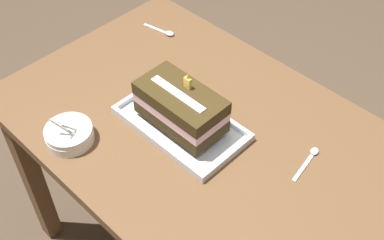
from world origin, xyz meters
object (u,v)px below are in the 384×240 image
foil_tray (181,124)px  bowl_stack (69,134)px  serving_spoon_near_tray (166,32)px  serving_spoon_by_bowls (311,156)px  birthday_cake (181,107)px

foil_tray → bowl_stack: bearing=-125.9°
serving_spoon_near_tray → bowl_stack: bearing=-72.4°
foil_tray → serving_spoon_near_tray: 0.44m
bowl_stack → serving_spoon_by_bowls: size_ratio=0.99×
foil_tray → birthday_cake: birthday_cake is taller
bowl_stack → serving_spoon_near_tray: 0.55m
bowl_stack → serving_spoon_near_tray: (-0.17, 0.52, -0.02)m
bowl_stack → serving_spoon_by_bowls: (0.51, 0.41, -0.02)m
foil_tray → serving_spoon_by_bowls: (0.33, 0.16, -0.00)m
birthday_cake → bowl_stack: (-0.18, -0.25, -0.06)m
birthday_cake → serving_spoon_near_tray: bearing=142.0°
foil_tray → bowl_stack: (-0.18, -0.25, 0.02)m
foil_tray → serving_spoon_near_tray: size_ratio=2.90×
birthday_cake → serving_spoon_near_tray: (-0.35, 0.27, -0.07)m
birthday_cake → bowl_stack: birthday_cake is taller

